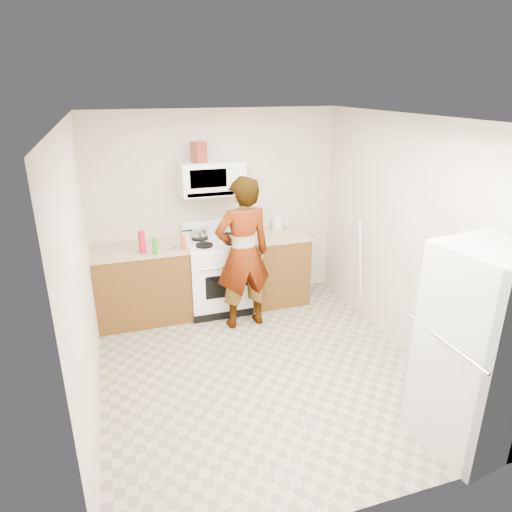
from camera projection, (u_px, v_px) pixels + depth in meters
name	position (u px, v px, depth m)	size (l,w,h in m)	color
floor	(261.00, 368.00, 4.73)	(3.60, 3.60, 0.00)	gray
back_wall	(217.00, 209.00, 5.88)	(3.20, 0.02, 2.50)	beige
right_wall	(406.00, 239.00, 4.75)	(0.02, 3.60, 2.50)	beige
cabinet_left	(143.00, 285.00, 5.60)	(1.12, 0.62, 0.90)	brown
counter_left	(139.00, 250.00, 5.43)	(1.14, 0.64, 0.04)	tan
cabinet_right	(274.00, 269.00, 6.10)	(0.80, 0.62, 0.90)	brown
counter_right	(274.00, 236.00, 5.93)	(0.82, 0.64, 0.04)	tan
gas_range	(217.00, 274.00, 5.85)	(0.76, 0.65, 1.13)	white
microwave	(212.00, 178.00, 5.53)	(0.76, 0.38, 0.40)	white
person	(243.00, 254.00, 5.30)	(0.67, 0.44, 1.83)	tan
fridge	(479.00, 351.00, 3.50)	(0.70, 0.70, 1.70)	silver
kettle	(278.00, 223.00, 6.10)	(0.14, 0.14, 0.17)	silver
jug	(199.00, 152.00, 5.34)	(0.14, 0.14, 0.24)	maroon
saucepan	(199.00, 232.00, 5.77)	(0.20, 0.20, 0.11)	silver
tray	(234.00, 239.00, 5.68)	(0.25, 0.16, 0.05)	silver
bottle_spray	(142.00, 242.00, 5.24)	(0.08, 0.08, 0.26)	red
bottle_hot_sauce	(184.00, 243.00, 5.36)	(0.05, 0.05, 0.16)	#CD4316
bottle_green_cap	(155.00, 246.00, 5.20)	(0.06, 0.06, 0.19)	#268818
pot_lid	(174.00, 247.00, 5.44)	(0.22, 0.22, 0.01)	white
broom	(361.00, 268.00, 5.61)	(0.03, 0.03, 1.28)	white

